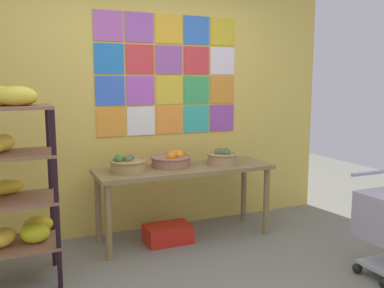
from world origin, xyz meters
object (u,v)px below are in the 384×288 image
(display_table, at_px, (185,176))
(fruit_basket_back_right, at_px, (128,164))
(fruit_basket_back_left, at_px, (222,157))
(produce_crate_under_table, at_px, (168,234))
(fruit_basket_left, at_px, (172,160))

(display_table, height_order, fruit_basket_back_right, fruit_basket_back_right)
(display_table, bearing_deg, fruit_basket_back_left, -2.51)
(fruit_basket_back_left, bearing_deg, produce_crate_under_table, -177.26)
(fruit_basket_left, xyz_separation_m, fruit_basket_back_left, (0.51, -0.09, 0.01))
(display_table, relative_size, fruit_basket_left, 4.30)
(display_table, xyz_separation_m, fruit_basket_left, (-0.10, 0.08, 0.16))
(fruit_basket_left, relative_size, fruit_basket_back_left, 1.28)
(fruit_basket_back_right, xyz_separation_m, produce_crate_under_table, (0.37, -0.06, -0.71))
(display_table, xyz_separation_m, fruit_basket_back_left, (0.41, -0.02, 0.17))
(fruit_basket_back_left, distance_m, produce_crate_under_table, 0.93)
(fruit_basket_left, relative_size, fruit_basket_back_right, 1.17)
(fruit_basket_back_left, xyz_separation_m, produce_crate_under_table, (-0.60, -0.03, -0.71))
(display_table, distance_m, fruit_basket_back_left, 0.44)
(fruit_basket_left, height_order, fruit_basket_back_right, fruit_basket_back_right)
(fruit_basket_left, bearing_deg, display_table, -36.55)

